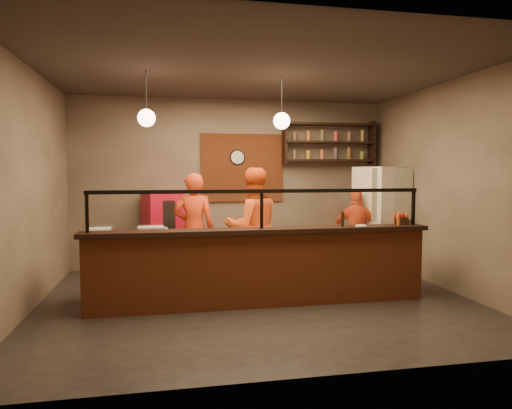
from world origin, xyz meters
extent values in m
plane|color=black|center=(0.00, 0.00, 0.00)|extent=(6.00, 6.00, 0.00)
plane|color=#3B342E|center=(0.00, 0.00, 3.20)|extent=(6.00, 6.00, 0.00)
plane|color=#7D6D5C|center=(0.00, 2.50, 1.60)|extent=(6.00, 0.00, 6.00)
plane|color=#7D6D5C|center=(-3.00, 0.00, 1.60)|extent=(0.00, 5.00, 5.00)
plane|color=#7D6D5C|center=(3.00, 0.00, 1.60)|extent=(0.00, 5.00, 5.00)
plane|color=#7D6D5C|center=(0.00, -2.50, 1.60)|extent=(6.00, 0.00, 6.00)
cube|color=brown|center=(0.20, 2.47, 1.90)|extent=(1.60, 0.04, 1.30)
cube|color=brown|center=(0.00, -0.30, 0.50)|extent=(4.60, 0.25, 1.00)
cube|color=black|center=(0.00, -0.30, 1.03)|extent=(4.70, 0.37, 0.06)
cube|color=gray|center=(0.00, 0.20, 0.42)|extent=(4.60, 0.75, 0.85)
cube|color=silver|center=(0.00, 0.20, 0.88)|extent=(4.60, 0.75, 0.05)
cube|color=white|center=(0.00, -0.30, 1.31)|extent=(4.40, 0.02, 0.50)
cube|color=black|center=(0.00, -0.30, 1.56)|extent=(4.50, 0.05, 0.05)
cube|color=black|center=(-2.22, -0.30, 1.31)|extent=(0.04, 0.04, 0.50)
cube|color=black|center=(0.00, -0.30, 1.31)|extent=(0.04, 0.04, 0.50)
cube|color=black|center=(2.22, -0.30, 1.31)|extent=(0.04, 0.04, 0.50)
cube|color=black|center=(1.90, 2.32, 2.05)|extent=(1.80, 0.28, 0.04)
cube|color=black|center=(1.90, 2.32, 2.40)|extent=(1.80, 0.28, 0.04)
cube|color=black|center=(1.90, 2.32, 2.75)|extent=(1.80, 0.28, 0.04)
cube|color=black|center=(1.00, 2.32, 2.40)|extent=(0.04, 0.28, 0.85)
cube|color=black|center=(2.80, 2.32, 2.40)|extent=(0.04, 0.28, 0.85)
cylinder|color=black|center=(0.10, 2.46, 2.10)|extent=(0.30, 0.04, 0.30)
cylinder|color=black|center=(-1.50, 0.20, 2.90)|extent=(0.01, 0.01, 0.60)
sphere|color=#F4AB86|center=(-1.50, 0.20, 2.55)|extent=(0.24, 0.24, 0.24)
cylinder|color=black|center=(0.40, 0.20, 2.90)|extent=(0.01, 0.01, 0.60)
sphere|color=#F4AB86|center=(0.40, 0.20, 2.55)|extent=(0.24, 0.24, 0.24)
imported|color=red|center=(-0.82, 1.13, 0.90)|extent=(0.71, 0.53, 1.80)
imported|color=#E34D15|center=(0.10, 0.87, 0.94)|extent=(0.99, 0.81, 1.88)
imported|color=#E64215|center=(2.05, 1.27, 0.76)|extent=(0.96, 0.62, 1.52)
cube|color=beige|center=(2.60, 1.42, 0.95)|extent=(0.99, 0.96, 1.91)
cube|color=#B80C27|center=(-1.32, 2.15, 0.74)|extent=(0.79, 0.76, 1.48)
cylinder|color=beige|center=(0.78, 0.15, 0.91)|extent=(0.54, 0.54, 0.01)
cube|color=white|center=(-2.15, 0.24, 0.98)|extent=(0.33, 0.28, 0.15)
cube|color=silver|center=(-1.41, 0.18, 0.97)|extent=(0.34, 0.30, 0.14)
cube|color=silver|center=(-1.46, 0.08, 0.99)|extent=(0.38, 0.32, 0.17)
cylinder|color=yellow|center=(-1.04, 0.18, 0.93)|extent=(0.38, 0.12, 0.07)
cube|color=black|center=(2.06, -0.24, 1.11)|extent=(0.23, 0.20, 0.11)
cylinder|color=black|center=(1.14, -0.31, 1.16)|extent=(0.05, 0.05, 0.21)
cylinder|color=white|center=(1.42, -0.31, 1.07)|extent=(0.20, 0.20, 0.01)
camera|label=1|loc=(-1.25, -6.24, 1.81)|focal=32.00mm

